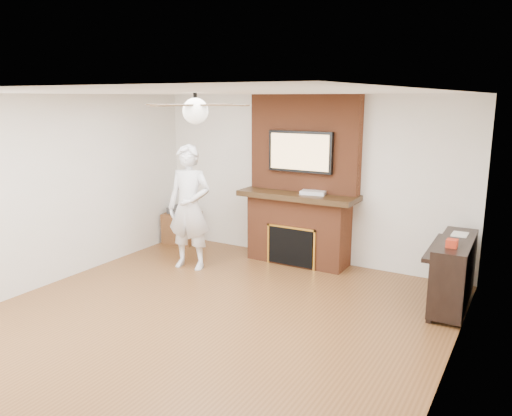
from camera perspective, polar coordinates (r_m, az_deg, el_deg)
The scene contains 12 objects.
room_shell at distance 5.27m, azimuth -6.63°, elevation -0.76°, with size 5.36×5.86×2.86m.
fireplace at distance 7.47m, azimuth 5.12°, elevation 1.23°, with size 1.78×0.64×2.50m.
tv at distance 7.33m, azimuth 5.07°, elevation 6.42°, with size 1.00×0.08×0.60m.
ceiling_fan at distance 5.13m, azimuth -6.94°, elevation 11.08°, with size 1.21×1.21×0.31m.
person at distance 7.24m, azimuth -7.64°, elevation 0.06°, with size 0.66×0.44×1.81m, color silver.
side_table at distance 8.71m, azimuth -8.40°, elevation -2.02°, with size 0.60×0.60×0.62m.
piano at distance 6.38m, azimuth 21.59°, elevation -6.72°, with size 0.50×1.28×0.92m.
cable_box at distance 7.27m, azimuth 6.55°, elevation 1.76°, with size 0.36×0.20×0.05m, color silver.
candle_orange at distance 7.59m, azimuth 2.99°, elevation -5.86°, with size 0.07×0.07×0.12m, color #C46217.
candle_green at distance 7.59m, azimuth 3.75°, elevation -5.94°, with size 0.07×0.07×0.10m, color #518535.
candle_cream at distance 7.55m, azimuth 4.43°, elevation -6.07°, with size 0.08×0.08×0.10m, color #F0ECBF.
candle_blue at distance 7.45m, azimuth 6.43°, elevation -6.49°, with size 0.06×0.06×0.07m, color #3650A2.
Camera 1 is at (3.08, -4.11, 2.45)m, focal length 35.00 mm.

